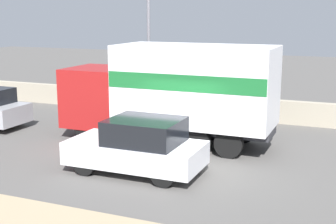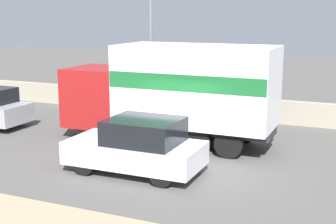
# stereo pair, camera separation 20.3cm
# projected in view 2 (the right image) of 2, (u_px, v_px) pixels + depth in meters

# --- Properties ---
(ground_plane) EXTENTS (80.00, 80.00, 0.00)m
(ground_plane) POSITION_uv_depth(u_px,v_px,m) (163.00, 168.00, 13.85)
(ground_plane) COLOR #514F4C
(stone_wall_backdrop) EXTENTS (60.00, 0.35, 0.97)m
(stone_wall_backdrop) POSITION_uv_depth(u_px,v_px,m) (231.00, 108.00, 20.26)
(stone_wall_backdrop) COLOR #A39984
(stone_wall_backdrop) RESTS_ON ground_plane
(street_lamp) EXTENTS (0.56, 0.28, 7.07)m
(street_lamp) POSITION_uv_depth(u_px,v_px,m) (151.00, 23.00, 20.19)
(street_lamp) COLOR slate
(street_lamp) RESTS_ON ground_plane
(box_truck) EXTENTS (7.54, 2.50, 3.46)m
(box_truck) POSITION_uv_depth(u_px,v_px,m) (176.00, 89.00, 16.17)
(box_truck) COLOR maroon
(box_truck) RESTS_ON ground_plane
(car_hatchback) EXTENTS (3.89, 1.86, 1.59)m
(car_hatchback) POSITION_uv_depth(u_px,v_px,m) (138.00, 146.00, 13.36)
(car_hatchback) COLOR silver
(car_hatchback) RESTS_ON ground_plane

